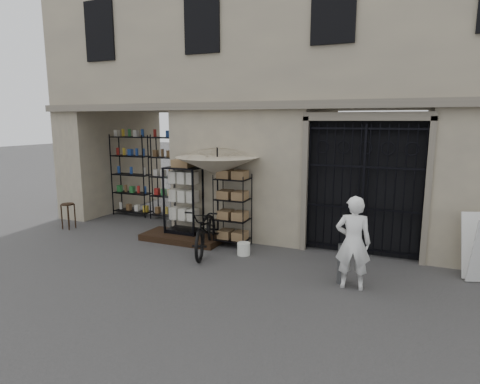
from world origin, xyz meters
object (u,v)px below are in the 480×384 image
at_px(wire_rack, 233,211).
at_px(steel_bollard, 341,264).
at_px(white_bucket, 244,249).
at_px(display_cabinet, 184,204).
at_px(wooden_stool, 68,215).
at_px(shopkeeper, 351,288).
at_px(bicycle, 207,252).
at_px(market_umbrella, 217,161).

relative_size(wire_rack, steel_bollard, 2.30).
distance_m(wire_rack, steel_bollard, 3.03).
xyz_separation_m(white_bucket, steel_bollard, (2.22, -0.75, 0.23)).
xyz_separation_m(display_cabinet, white_bucket, (1.86, -0.59, -0.75)).
height_order(wooden_stool, shopkeeper, wooden_stool).
xyz_separation_m(bicycle, shopkeeper, (3.26, -0.74, 0.00)).
bearing_deg(shopkeeper, market_umbrella, -30.79).
bearing_deg(wooden_stool, steel_bollard, -6.80).
relative_size(display_cabinet, wooden_stool, 2.55).
xyz_separation_m(wire_rack, wooden_stool, (-4.74, -0.38, -0.46)).
height_order(white_bucket, steel_bollard, steel_bollard).
bearing_deg(white_bucket, market_umbrella, 149.06).
relative_size(wooden_stool, shopkeeper, 0.42).
bearing_deg(shopkeeper, wooden_stool, -15.25).
relative_size(bicycle, shopkeeper, 1.20).
height_order(wire_rack, steel_bollard, wire_rack).
distance_m(white_bucket, shopkeeper, 2.58).
bearing_deg(display_cabinet, market_umbrella, -18.77).
bearing_deg(white_bucket, display_cabinet, 162.43).
height_order(market_umbrella, wooden_stool, market_umbrella).
height_order(bicycle, shopkeeper, bicycle).
bearing_deg(bicycle, shopkeeper, -29.12).
distance_m(wire_rack, market_umbrella, 1.22).
height_order(display_cabinet, white_bucket, display_cabinet).
relative_size(wire_rack, wooden_stool, 2.43).
bearing_deg(steel_bollard, display_cabinet, 161.80).
distance_m(wire_rack, wooden_stool, 4.77).
bearing_deg(display_cabinet, steel_bollard, -33.64).
height_order(wire_rack, white_bucket, wire_rack).
xyz_separation_m(display_cabinet, market_umbrella, (0.97, -0.06, 1.10)).
relative_size(steel_bollard, shopkeeper, 0.45).
height_order(wooden_stool, steel_bollard, steel_bollard).
bearing_deg(display_cabinet, wire_rack, -18.52).
bearing_deg(steel_bollard, market_umbrella, 157.54).
bearing_deg(wire_rack, display_cabinet, -167.26).
xyz_separation_m(market_umbrella, wooden_stool, (-4.34, -0.40, -1.62)).
relative_size(white_bucket, shopkeeper, 0.17).
relative_size(wooden_stool, steel_bollard, 0.95).
bearing_deg(display_cabinet, white_bucket, -33.01).
relative_size(wire_rack, market_umbrella, 0.61).
distance_m(wire_rack, shopkeeper, 3.34).
xyz_separation_m(bicycle, wooden_stool, (-4.39, 0.28, 0.37)).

